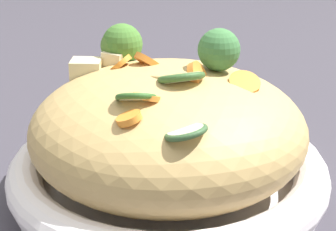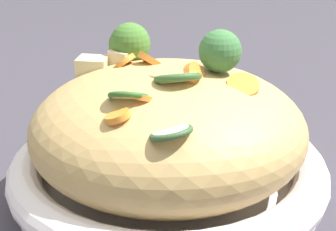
# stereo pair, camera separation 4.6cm
# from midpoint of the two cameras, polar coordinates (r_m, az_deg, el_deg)

# --- Properties ---
(ground_plane) EXTENTS (3.00, 3.00, 0.00)m
(ground_plane) POSITION_cam_midpoint_polar(r_m,az_deg,el_deg) (0.50, -2.67, -9.45)
(ground_plane) COLOR #3A3740
(serving_bowl) EXTENTS (0.32, 0.32, 0.05)m
(serving_bowl) POSITION_cam_midpoint_polar(r_m,az_deg,el_deg) (0.48, -2.72, -6.83)
(serving_bowl) COLOR white
(serving_bowl) RESTS_ON ground_plane
(noodle_heap) EXTENTS (0.27, 0.27, 0.12)m
(noodle_heap) POSITION_cam_midpoint_polar(r_m,az_deg,el_deg) (0.46, -2.83, -1.42)
(noodle_heap) COLOR tan
(noodle_heap) RESTS_ON serving_bowl
(broccoli_florets) EXTENTS (0.16, 0.11, 0.07)m
(broccoli_florets) POSITION_cam_midpoint_polar(r_m,az_deg,el_deg) (0.49, -4.88, 8.25)
(broccoli_florets) COLOR #96BD75
(broccoli_florets) RESTS_ON serving_bowl
(carrot_coins) EXTENTS (0.15, 0.14, 0.03)m
(carrot_coins) POSITION_cam_midpoint_polar(r_m,az_deg,el_deg) (0.43, -2.97, 4.61)
(carrot_coins) COLOR orange
(carrot_coins) RESTS_ON serving_bowl
(zucchini_slices) EXTENTS (0.09, 0.13, 0.04)m
(zucchini_slices) POSITION_cam_midpoint_polar(r_m,az_deg,el_deg) (0.39, -2.96, 2.54)
(zucchini_slices) COLOR beige
(zucchini_slices) RESTS_ON serving_bowl
(chicken_chunks) EXTENTS (0.06, 0.05, 0.03)m
(chicken_chunks) POSITION_cam_midpoint_polar(r_m,az_deg,el_deg) (0.50, -11.13, 5.98)
(chicken_chunks) COLOR beige
(chicken_chunks) RESTS_ON serving_bowl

